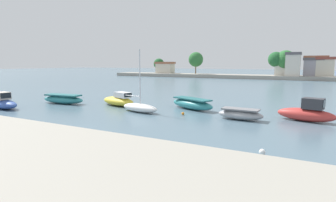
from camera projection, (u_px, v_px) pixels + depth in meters
ground_plane at (47, 137)px, 16.97m from camera, size 400.00×400.00×0.00m
moored_boat_0 at (3, 103)px, 27.62m from camera, size 5.14×2.32×1.71m
moored_boat_1 at (63, 99)px, 30.98m from camera, size 5.65×2.15×1.07m
moored_boat_2 at (119, 100)px, 29.48m from camera, size 5.28×3.27×1.56m
moored_boat_3 at (140, 107)px, 25.62m from camera, size 4.47×2.17×5.98m
moored_boat_4 at (192, 104)px, 27.19m from camera, size 5.71×3.71×1.13m
moored_boat_5 at (240, 114)px, 22.20m from camera, size 3.78×1.56×0.93m
moored_boat_6 at (307, 113)px, 21.56m from camera, size 4.61×2.33×1.92m
mooring_buoy_0 at (262, 152)px, 13.65m from camera, size 0.32×0.32×0.32m
mooring_buoy_1 at (183, 113)px, 24.24m from camera, size 0.27×0.27×0.27m
mooring_buoy_2 at (286, 162)px, 12.26m from camera, size 0.30×0.30×0.30m
distant_shoreline at (257, 70)px, 80.51m from camera, size 97.07×8.68×8.33m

